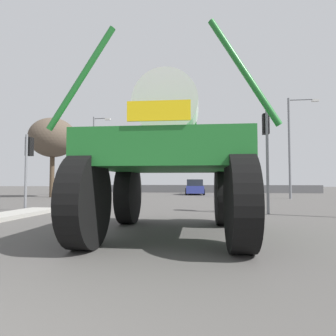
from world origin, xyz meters
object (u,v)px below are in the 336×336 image
Objects in this scene: bare_tree_left at (53,138)px; sedan_ahead at (195,187)px; oversize_sprayer at (170,159)px; traffic_signal_near_left at (29,155)px; traffic_signal_far_left at (134,166)px; traffic_signal_near_right at (266,139)px; streetlight_far_right at (292,142)px; streetlight_far_left at (95,152)px.

sedan_ahead is at bearing 29.72° from bare_tree_left.
oversize_sprayer is 22.40m from sedan_ahead.
traffic_signal_far_left is (0.51, 17.52, 0.49)m from traffic_signal_near_left.
traffic_signal_near_left is 0.84× the size of traffic_signal_far_left.
oversize_sprayer reaches higher than traffic_signal_near_left.
sedan_ahead is at bearing 101.54° from traffic_signal_near_right.
streetlight_far_right is at bearing 37.18° from traffic_signal_near_left.
oversize_sprayer is at bearing -63.73° from streetlight_far_left.
oversize_sprayer is 8.70m from traffic_signal_near_left.
sedan_ahead is at bearing 19.67° from streetlight_far_left.
traffic_signal_near_right reaches higher than traffic_signal_near_left.
bare_tree_left reaches higher than traffic_signal_near_right.
streetlight_far_left is 0.96× the size of streetlight_far_right.
traffic_signal_far_left is at bearing 14.62° from oversize_sprayer.
traffic_signal_near_right is at bearing -47.70° from streetlight_far_left.
oversize_sprayer is at bearing -73.90° from traffic_signal_far_left.
streetlight_far_left reaches higher than sedan_ahead.
streetlight_far_left is at bearing 54.29° from bare_tree_left.
oversize_sprayer is 1.29× the size of traffic_signal_near_right.
sedan_ahead is 0.54× the size of streetlight_far_right.
traffic_signal_near_left is (-7.03, 5.08, 0.64)m from oversize_sprayer.
traffic_signal_near_left is 18.31m from streetlight_far_right.
traffic_signal_far_left is 0.52× the size of streetlight_far_right.
streetlight_far_left is 17.16m from streetlight_far_right.
streetlight_far_left reaches higher than traffic_signal_far_left.
traffic_signal_near_left is 14.30m from streetlight_far_left.
traffic_signal_far_left is 0.61× the size of bare_tree_left.
streetlight_far_left reaches higher than traffic_signal_near_left.
bare_tree_left is (-19.30, -0.35, 0.59)m from streetlight_far_right.
bare_tree_left is (-15.15, 10.67, 1.92)m from traffic_signal_near_right.
traffic_signal_far_left is at bearing 88.33° from traffic_signal_near_left.
traffic_signal_near_right is 0.56× the size of streetlight_far_left.
bare_tree_left reaches higher than traffic_signal_near_left.
sedan_ahead is 0.57× the size of streetlight_far_left.
traffic_signal_far_left reaches higher than traffic_signal_near_left.
traffic_signal_near_right is (3.53, -17.31, 2.32)m from sedan_ahead.
traffic_signal_near_right is 18.63m from bare_tree_left.
traffic_signal_near_left is 10.38m from traffic_signal_near_right.
traffic_signal_near_right reaches higher than sedan_ahead.
bare_tree_left is (-4.78, 10.66, 2.48)m from traffic_signal_near_left.
traffic_signal_far_left is (-6.52, 22.59, 1.12)m from oversize_sprayer.
streetlight_far_right is at bearing -132.97° from sedan_ahead.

